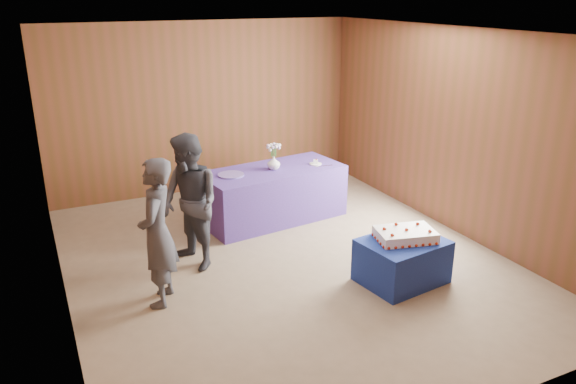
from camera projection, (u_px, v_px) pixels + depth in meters
ground at (285, 260)px, 6.87m from camera, size 6.00×6.00×0.00m
room_shell at (285, 115)px, 6.27m from camera, size 5.04×6.04×2.72m
cake_table at (402, 261)px, 6.31m from camera, size 0.99×0.82×0.50m
serving_table at (273, 194)px, 8.02m from camera, size 2.10×1.14×0.75m
sheet_cake at (405, 235)px, 6.24m from camera, size 0.75×0.59×0.15m
vase at (274, 163)px, 7.85m from camera, size 0.22×0.22×0.19m
flower_spray at (274, 147)px, 7.78m from camera, size 0.21×0.21×0.16m
platter at (231, 175)px, 7.61m from camera, size 0.41×0.41×0.02m
plate at (316, 164)px, 8.11m from camera, size 0.19×0.19×0.01m
cake_slice at (316, 161)px, 8.10m from camera, size 0.08×0.08×0.08m
knife at (324, 166)px, 8.04m from camera, size 0.26×0.06×0.00m
guest_left at (157, 233)px, 5.71m from camera, size 0.58×0.68×1.58m
guest_right at (190, 203)px, 6.47m from camera, size 0.82×0.93×1.61m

